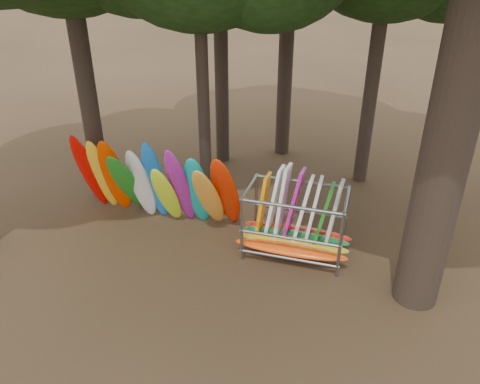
# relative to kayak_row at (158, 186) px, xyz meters

# --- Properties ---
(ground) EXTENTS (120.00, 120.00, 0.00)m
(ground) POSITION_rel_kayak_row_xyz_m (2.95, -1.26, -1.35)
(ground) COLOR #47331E
(ground) RESTS_ON ground
(lake) EXTENTS (160.00, 160.00, 0.00)m
(lake) POSITION_rel_kayak_row_xyz_m (2.95, 58.74, -1.35)
(lake) COLOR gray
(lake) RESTS_ON ground
(kayak_row) EXTENTS (5.36, 2.24, 3.09)m
(kayak_row) POSITION_rel_kayak_row_xyz_m (0.00, 0.00, 0.00)
(kayak_row) COLOR #BC0602
(kayak_row) RESTS_ON ground
(storage_rack) EXTENTS (3.17, 1.53, 2.61)m
(storage_rack) POSITION_rel_kayak_row_xyz_m (4.28, -0.30, -0.45)
(storage_rack) COLOR slate
(storage_rack) RESTS_ON ground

